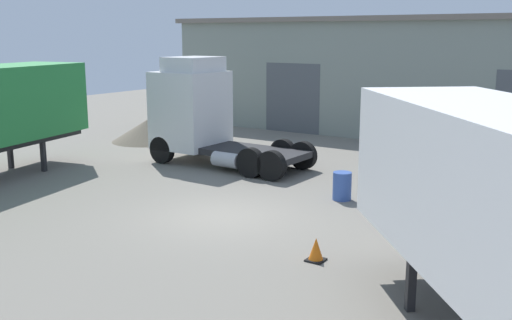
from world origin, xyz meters
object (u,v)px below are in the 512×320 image
at_px(oil_drum, 342,186).
at_px(traffic_cone, 316,250).
at_px(tractor_unit_white, 200,113).
at_px(gravel_pile, 147,131).
at_px(delivery_van_grey, 510,169).

height_order(oil_drum, traffic_cone, oil_drum).
height_order(tractor_unit_white, gravel_pile, tractor_unit_white).
bearing_deg(delivery_van_grey, oil_drum, 57.67).
bearing_deg(tractor_unit_white, traffic_cone, 142.81).
distance_m(tractor_unit_white, oil_drum, 7.69).
bearing_deg(delivery_van_grey, tractor_unit_white, 38.04).
distance_m(gravel_pile, oil_drum, 13.14).
height_order(tractor_unit_white, delivery_van_grey, tractor_unit_white).
bearing_deg(tractor_unit_white, delivery_van_grey, 177.49).
bearing_deg(traffic_cone, gravel_pile, 146.35).
distance_m(delivery_van_grey, gravel_pile, 17.26).
bearing_deg(delivery_van_grey, gravel_pile, 31.42).
height_order(delivery_van_grey, oil_drum, delivery_van_grey).
height_order(tractor_unit_white, traffic_cone, tractor_unit_white).
bearing_deg(tractor_unit_white, oil_drum, 165.22).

